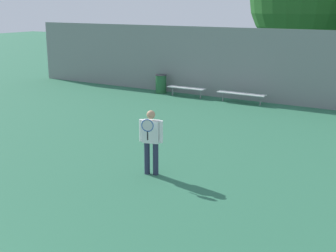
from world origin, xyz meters
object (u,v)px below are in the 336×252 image
(trash_bin, at_px, (161,84))
(tennis_player, at_px, (151,138))
(bench_by_gate, at_px, (241,94))
(bench_courtside_near, at_px, (186,88))

(trash_bin, bearing_deg, tennis_player, -58.81)
(bench_by_gate, bearing_deg, trash_bin, 177.37)
(bench_courtside_near, xyz_separation_m, trash_bin, (-1.51, 0.19, 0.05))
(bench_courtside_near, height_order, trash_bin, trash_bin)
(tennis_player, relative_size, bench_by_gate, 0.76)
(bench_courtside_near, distance_m, bench_by_gate, 2.72)
(tennis_player, bearing_deg, bench_courtside_near, 98.53)
(tennis_player, bearing_deg, trash_bin, 105.23)
(bench_by_gate, bearing_deg, tennis_player, -80.75)
(bench_courtside_near, bearing_deg, tennis_player, -65.50)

